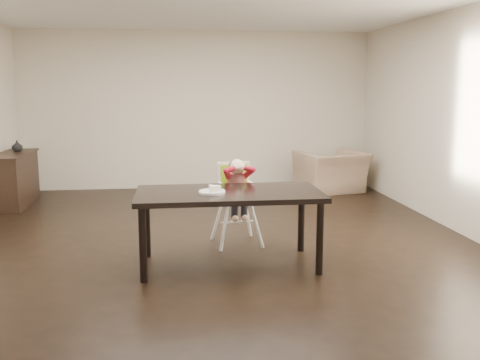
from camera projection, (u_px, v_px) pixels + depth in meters
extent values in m
plane|color=black|center=(213.00, 244.00, 6.06)|extent=(7.00, 7.00, 0.00)
cube|color=beige|center=(198.00, 110.00, 9.25)|extent=(6.00, 0.02, 2.70)
cube|color=beige|center=(268.00, 179.00, 2.41)|extent=(6.00, 0.02, 2.70)
cube|color=beige|center=(470.00, 122.00, 6.19)|extent=(0.02, 7.00, 2.70)
cube|color=black|center=(229.00, 194.00, 5.21)|extent=(1.80, 0.90, 0.05)
cylinder|color=black|center=(143.00, 245.00, 4.81)|extent=(0.07, 0.07, 0.70)
cylinder|color=black|center=(320.00, 239.00, 5.01)|extent=(0.07, 0.07, 0.70)
cylinder|color=black|center=(147.00, 224.00, 5.54)|extent=(0.07, 0.07, 0.70)
cylinder|color=black|center=(301.00, 219.00, 5.74)|extent=(0.07, 0.07, 0.70)
cylinder|color=white|center=(224.00, 227.00, 5.81)|extent=(0.04, 0.04, 0.51)
cylinder|color=white|center=(257.00, 224.00, 5.90)|extent=(0.04, 0.04, 0.51)
cylinder|color=white|center=(217.00, 219.00, 6.15)|extent=(0.04, 0.04, 0.51)
cylinder|color=white|center=(248.00, 217.00, 6.25)|extent=(0.04, 0.04, 0.51)
cube|color=white|center=(237.00, 199.00, 5.98)|extent=(0.41, 0.38, 0.05)
cube|color=#A0D11A|center=(237.00, 196.00, 5.98)|extent=(0.33, 0.31, 0.03)
cube|color=white|center=(233.00, 179.00, 6.08)|extent=(0.37, 0.09, 0.39)
cube|color=#A0D11A|center=(234.00, 180.00, 6.06)|extent=(0.31, 0.06, 0.35)
cube|color=black|center=(230.00, 181.00, 5.98)|extent=(0.05, 0.17, 0.02)
cube|color=black|center=(241.00, 181.00, 6.01)|extent=(0.05, 0.17, 0.02)
cylinder|color=#A91A13|center=(237.00, 184.00, 5.95)|extent=(0.24, 0.24, 0.25)
sphere|color=beige|center=(237.00, 167.00, 5.90)|extent=(0.19, 0.19, 0.17)
ellipsoid|color=brown|center=(236.00, 165.00, 5.92)|extent=(0.19, 0.18, 0.13)
sphere|color=beige|center=(236.00, 168.00, 5.81)|extent=(0.08, 0.08, 0.07)
sphere|color=beige|center=(242.00, 167.00, 5.82)|extent=(0.08, 0.08, 0.07)
cylinder|color=white|center=(212.00, 192.00, 5.11)|extent=(0.29, 0.29, 0.02)
torus|color=white|center=(212.00, 191.00, 5.11)|extent=(0.29, 0.29, 0.01)
imported|color=tan|center=(331.00, 165.00, 8.98)|extent=(1.18, 0.92, 0.91)
cube|color=black|center=(15.00, 181.00, 7.94)|extent=(0.40, 1.20, 0.76)
cube|color=black|center=(13.00, 154.00, 7.87)|extent=(0.44, 1.26, 0.03)
imported|color=#99999E|center=(17.00, 146.00, 8.08)|extent=(0.20, 0.21, 0.16)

